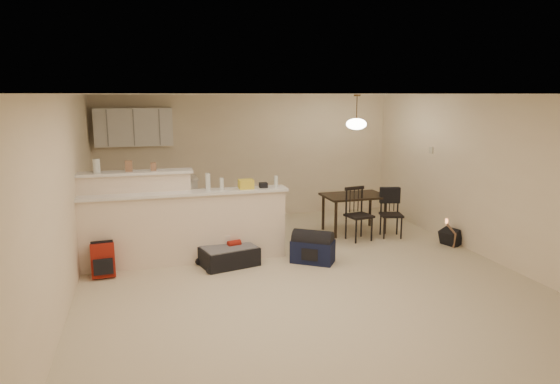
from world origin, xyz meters
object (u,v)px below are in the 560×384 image
object	(u,v)px
suitcase	(229,256)
navy_duffel	(313,251)
black_daypack	(450,237)
pendant_lamp	(356,123)
dining_chair_far	(391,213)
dining_table	(354,199)
red_backpack	(103,260)
dining_chair_near	(359,214)

from	to	relation	value
suitcase	navy_duffel	world-z (taller)	navy_duffel
black_daypack	navy_duffel	bearing A→B (deg)	77.74
pendant_lamp	dining_chair_far	size ratio (longest dim) A/B	0.73
navy_duffel	black_daypack	xyz separation A→B (m)	(2.52, 0.21, -0.04)
dining_table	navy_duffel	world-z (taller)	dining_table
navy_duffel	black_daypack	bearing A→B (deg)	39.16
red_backpack	black_daypack	world-z (taller)	red_backpack
dining_chair_near	black_daypack	distance (m)	1.56
red_backpack	navy_duffel	bearing A→B (deg)	-8.42
dining_chair_near	suitcase	distance (m)	2.52
pendant_lamp	navy_duffel	xyz separation A→B (m)	(-1.29, -1.42, -1.82)
pendant_lamp	suitcase	world-z (taller)	pendant_lamp
dining_table	pendant_lamp	xyz separation A→B (m)	(-0.00, -0.00, 1.38)
dining_table	navy_duffel	xyz separation A→B (m)	(-1.29, -1.42, -0.44)
black_daypack	suitcase	bearing A→B (deg)	73.05
pendant_lamp	dining_table	bearing A→B (deg)	63.43
red_backpack	black_daypack	bearing A→B (deg)	-4.48
pendant_lamp	navy_duffel	distance (m)	2.64
suitcase	black_daypack	bearing A→B (deg)	-13.82
suitcase	black_daypack	xyz separation A→B (m)	(3.76, 0.00, -0.00)
dining_table	suitcase	xyz separation A→B (m)	(-2.53, -1.21, -0.48)
red_backpack	dining_chair_near	bearing A→B (deg)	4.97
navy_duffel	dining_chair_far	bearing A→B (deg)	61.90
suitcase	dining_chair_far	bearing A→B (deg)	-0.39
navy_duffel	red_backpack	bearing A→B (deg)	-149.47
dining_table	dining_chair_near	distance (m)	0.56
pendant_lamp	dining_chair_near	world-z (taller)	pendant_lamp
dining_table	pendant_lamp	distance (m)	1.38
pendant_lamp	dining_chair_near	size ratio (longest dim) A/B	0.67
dining_chair_far	black_daypack	bearing A→B (deg)	-31.06
pendant_lamp	dining_chair_near	bearing A→B (deg)	-104.06
navy_duffel	dining_table	bearing A→B (deg)	82.18
pendant_lamp	dining_chair_far	xyz separation A→B (m)	(0.50, -0.49, -1.56)
pendant_lamp	suitcase	size ratio (longest dim) A/B	0.77
dining_chair_far	suitcase	bearing A→B (deg)	-152.78
navy_duffel	black_daypack	distance (m)	2.53
dining_table	black_daypack	world-z (taller)	dining_table
dining_chair_far	suitcase	distance (m)	3.13
dining_chair_far	dining_table	bearing A→B (deg)	149.67
pendant_lamp	dining_chair_near	distance (m)	1.62
pendant_lamp	dining_chair_far	distance (m)	1.71
dining_table	dining_chair_far	bearing A→B (deg)	-45.43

